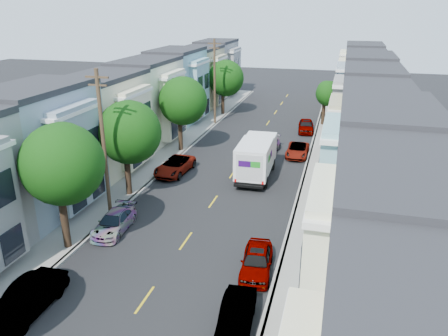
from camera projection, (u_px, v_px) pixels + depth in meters
name	position (u px, v px, depth m)	size (l,w,h in m)	color
ground	(186.00, 241.00, 27.21)	(160.00, 160.00, 0.00)	black
road_slab	(241.00, 162.00, 40.76)	(12.00, 70.00, 0.02)	black
curb_left	(180.00, 156.00, 42.22)	(0.30, 70.00, 0.15)	gray
curb_right	(306.00, 168.00, 39.25)	(0.30, 70.00, 0.15)	gray
sidewalk_left	(167.00, 155.00, 42.54)	(2.60, 70.00, 0.15)	gray
sidewalk_right	(321.00, 169.00, 38.93)	(2.60, 70.00, 0.15)	gray
centerline	(241.00, 163.00, 40.76)	(0.12, 70.00, 0.01)	gold
townhouse_row_left	(132.00, 153.00, 43.50)	(5.00, 70.00, 8.50)	tan
townhouse_row_right	(365.00, 174.00, 38.02)	(5.00, 70.00, 8.50)	tan
tree_b	(61.00, 164.00, 24.47)	(4.70, 4.70, 7.80)	black
tree_c	(128.00, 132.00, 31.94)	(4.70, 4.70, 7.43)	black
tree_d	(182.00, 101.00, 42.15)	(4.70, 4.70, 7.47)	black
tree_e	(225.00, 78.00, 56.70)	(4.70, 4.70, 7.23)	black
tree_far_r	(327.00, 94.00, 51.94)	(2.99, 2.99, 5.41)	black
utility_pole_near	(104.00, 145.00, 28.75)	(1.60, 0.26, 10.00)	#42301E
utility_pole_far	(215.00, 82.00, 52.25)	(1.60, 0.26, 10.00)	#42301E
fedex_truck	(256.00, 156.00, 36.80)	(2.62, 6.81, 3.27)	white
lead_sedan	(267.00, 146.00, 43.19)	(1.93, 4.59, 1.38)	black
parked_left_b	(27.00, 300.00, 20.59)	(1.59, 4.52, 1.51)	black
parked_left_c	(114.00, 222.00, 28.22)	(1.76, 4.18, 1.25)	#999999
parked_left_d	(175.00, 166.00, 37.93)	(2.26, 4.90, 1.36)	#581E0A
parked_right_a	(236.00, 317.00, 19.60)	(1.40, 3.98, 1.33)	#545558
parked_right_b	(257.00, 261.00, 23.84)	(1.64, 4.29, 1.39)	silver
parked_right_c	(297.00, 150.00, 42.25)	(2.02, 4.37, 1.22)	black
parked_right_d	(306.00, 126.00, 50.28)	(1.72, 4.48, 1.45)	black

